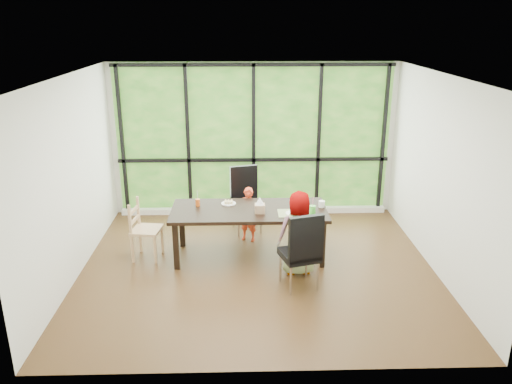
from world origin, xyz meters
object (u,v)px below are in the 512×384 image
(green_cup, at_px, (313,210))
(tissue_box, at_px, (260,208))
(child_older, at_px, (298,233))
(chair_interior_leather, at_px, (300,249))
(orange_cup, at_px, (198,203))
(plate_far, at_px, (229,203))
(dining_table, at_px, (249,233))
(child_toddler, at_px, (248,214))
(chair_end_beech, at_px, (147,230))
(white_mug, at_px, (322,204))
(plate_near, at_px, (294,213))
(chair_window_leather, at_px, (247,200))

(green_cup, bearing_deg, tissue_box, 171.21)
(child_older, distance_m, green_cup, 0.43)
(chair_interior_leather, distance_m, orange_cup, 1.79)
(chair_interior_leather, distance_m, green_cup, 0.78)
(child_older, xyz_separation_m, plate_far, (-0.97, 0.77, 0.16))
(dining_table, height_order, child_toddler, child_toddler)
(chair_end_beech, bearing_deg, tissue_box, -85.90)
(child_toddler, height_order, orange_cup, child_toddler)
(chair_end_beech, xyz_separation_m, plate_far, (1.20, 0.25, 0.31))
(child_toddler, height_order, child_older, child_older)
(chair_end_beech, xyz_separation_m, white_mug, (2.58, 0.08, 0.35))
(green_cup, bearing_deg, plate_near, 170.90)
(plate_far, relative_size, white_mug, 2.32)
(chair_window_leather, distance_m, chair_interior_leather, 2.00)
(chair_interior_leather, relative_size, chair_end_beech, 1.20)
(chair_interior_leather, relative_size, child_older, 0.91)
(plate_near, distance_m, orange_cup, 1.45)
(chair_interior_leather, xyz_separation_m, green_cup, (0.25, 0.68, 0.28))
(child_toddler, xyz_separation_m, tissue_box, (0.15, -0.71, 0.37))
(tissue_box, bearing_deg, plate_far, 141.31)
(plate_far, xyz_separation_m, green_cup, (1.20, -0.48, 0.06))
(child_toddler, bearing_deg, tissue_box, -56.31)
(dining_table, relative_size, child_older, 1.90)
(chair_interior_leather, relative_size, green_cup, 7.86)
(orange_cup, bearing_deg, chair_end_beech, -166.52)
(child_toddler, height_order, white_mug, child_toddler)
(plate_near, xyz_separation_m, tissue_box, (-0.49, 0.07, 0.05))
(child_older, height_order, plate_near, child_older)
(chair_end_beech, relative_size, child_older, 0.75)
(chair_window_leather, xyz_separation_m, plate_near, (0.66, -1.16, 0.22))
(plate_near, bearing_deg, plate_far, 155.01)
(tissue_box, bearing_deg, child_older, -38.24)
(child_toddler, height_order, plate_near, child_toddler)
(child_older, height_order, orange_cup, child_older)
(chair_interior_leather, bearing_deg, child_older, -110.29)
(chair_interior_leather, bearing_deg, chair_end_beech, -39.27)
(plate_far, distance_m, tissue_box, 0.59)
(child_older, distance_m, plate_near, 0.37)
(chair_interior_leather, relative_size, plate_near, 4.39)
(green_cup, bearing_deg, chair_end_beech, 174.62)
(chair_end_beech, height_order, green_cup, chair_end_beech)
(child_toddler, xyz_separation_m, plate_far, (-0.30, -0.35, 0.32))
(chair_end_beech, height_order, plate_far, chair_end_beech)
(dining_table, distance_m, plate_far, 0.54)
(dining_table, height_order, tissue_box, tissue_box)
(dining_table, relative_size, plate_near, 9.23)
(orange_cup, height_order, green_cup, green_cup)
(white_mug, bearing_deg, green_cup, -119.90)
(orange_cup, relative_size, white_mug, 1.14)
(dining_table, xyz_separation_m, green_cup, (0.90, -0.25, 0.44))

